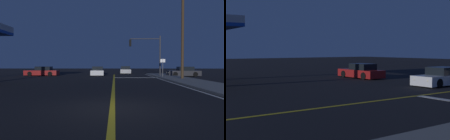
% 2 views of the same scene
% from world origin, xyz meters
% --- Properties ---
extents(ground_plane, '(160.00, 160.00, 0.00)m').
position_xyz_m(ground_plane, '(0.00, 0.00, 0.00)').
color(ground_plane, black).
extents(sidewalk_right, '(3.20, 33.83, 0.15)m').
position_xyz_m(sidewalk_right, '(6.97, 9.40, 0.07)').
color(sidewalk_right, slate).
rests_on(sidewalk_right, ground).
extents(lane_line_center, '(0.20, 31.95, 0.01)m').
position_xyz_m(lane_line_center, '(0.00, 9.40, 0.01)').
color(lane_line_center, gold).
rests_on(lane_line_center, ground).
extents(lane_line_edge_right, '(0.16, 31.95, 0.01)m').
position_xyz_m(lane_line_edge_right, '(5.12, 9.40, 0.01)').
color(lane_line_edge_right, silver).
rests_on(lane_line_edge_right, ground).
extents(stop_bar, '(5.37, 0.50, 0.01)m').
position_xyz_m(stop_bar, '(2.69, 17.29, 0.01)').
color(stop_bar, silver).
rests_on(stop_bar, ground).
extents(car_side_waiting_red, '(4.73, 2.01, 1.34)m').
position_xyz_m(car_side_waiting_red, '(-10.50, 21.68, 0.58)').
color(car_side_waiting_red, maroon).
rests_on(car_side_waiting_red, ground).
extents(car_lead_oncoming_white, '(2.09, 4.67, 1.34)m').
position_xyz_m(car_lead_oncoming_white, '(-2.49, 22.66, 0.58)').
color(car_lead_oncoming_white, silver).
rests_on(car_lead_oncoming_white, ground).
extents(car_parked_curb_silver, '(2.03, 4.20, 1.34)m').
position_xyz_m(car_parked_curb_silver, '(2.03, 29.17, 0.58)').
color(car_parked_curb_silver, '#B2B5BA').
rests_on(car_parked_curb_silver, ground).
extents(car_mid_block_charcoal, '(4.36, 2.01, 1.34)m').
position_xyz_m(car_mid_block_charcoal, '(9.65, 20.42, 0.58)').
color(car_mid_block_charcoal, '#2D2D33').
rests_on(car_mid_block_charcoal, ground).
extents(traffic_signal_near_right, '(4.24, 0.28, 5.48)m').
position_xyz_m(traffic_signal_near_right, '(4.62, 19.59, 3.68)').
color(traffic_signal_near_right, '#38383D').
rests_on(traffic_signal_near_right, ground).
extents(utility_pole_right, '(1.99, 0.29, 11.11)m').
position_xyz_m(utility_pole_right, '(7.27, 14.00, 5.80)').
color(utility_pole_right, '#42301E').
rests_on(utility_pole_right, ground).
extents(street_sign_corner, '(0.56, 0.12, 2.33)m').
position_xyz_m(street_sign_corner, '(5.87, 16.79, 1.57)').
color(street_sign_corner, slate).
rests_on(street_sign_corner, ground).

